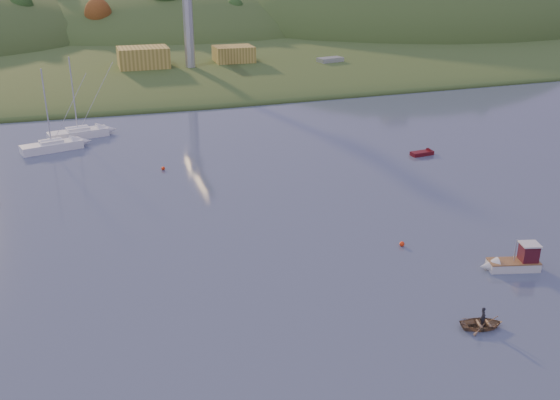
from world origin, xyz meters
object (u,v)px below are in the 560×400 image
object	(u,v)px
canoe	(482,324)
red_tender	(426,153)
sailboat_near	(52,146)
fishing_boat	(510,262)
sailboat_far	(78,133)

from	to	relation	value
canoe	red_tender	distance (m)	44.42
sailboat_near	red_tender	bearing A→B (deg)	-35.44
canoe	fishing_boat	bearing A→B (deg)	-35.96
fishing_boat	sailboat_far	size ratio (longest dim) A/B	0.45
sailboat_far	red_tender	distance (m)	52.93
canoe	red_tender	bearing A→B (deg)	-13.46
canoe	sailboat_near	bearing A→B (deg)	40.11
sailboat_near	red_tender	distance (m)	54.06
fishing_boat	red_tender	distance (m)	34.67
canoe	red_tender	world-z (taller)	red_tender
sailboat_near	sailboat_far	size ratio (longest dim) A/B	0.95
fishing_boat	canoe	size ratio (longest dim) A/B	1.70
fishing_boat	sailboat_far	bearing A→B (deg)	-43.39
fishing_boat	red_tender	bearing A→B (deg)	-93.78
fishing_boat	canoe	distance (m)	10.84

